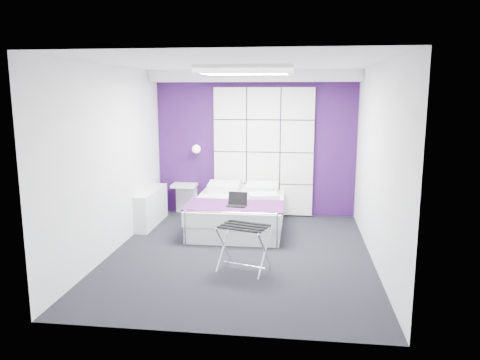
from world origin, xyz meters
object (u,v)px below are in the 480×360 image
object	(u,v)px
radiator	(151,207)
bed	(239,213)
wall_lamp	(197,149)
luggage_rack	(244,248)
laptop	(237,203)
nightstand	(184,185)

from	to	relation	value
radiator	bed	world-z (taller)	bed
wall_lamp	luggage_rack	xyz separation A→B (m)	(1.17, -2.63, -0.93)
luggage_rack	laptop	distance (m)	1.35
radiator	nightstand	distance (m)	0.86
bed	luggage_rack	world-z (taller)	bed
wall_lamp	radiator	size ratio (longest dim) A/B	0.12
radiator	bed	xyz separation A→B (m)	(1.51, -0.08, -0.03)
radiator	nightstand	bearing A→B (deg)	60.59
radiator	laptop	xyz separation A→B (m)	(1.55, -0.57, 0.26)
luggage_rack	laptop	size ratio (longest dim) A/B	2.00
nightstand	luggage_rack	world-z (taller)	luggage_rack
wall_lamp	radiator	xyz separation A→B (m)	(-0.64, -0.76, -0.92)
bed	nightstand	size ratio (longest dim) A/B	4.08
radiator	laptop	distance (m)	1.67
laptop	wall_lamp	bearing A→B (deg)	129.72
bed	luggage_rack	xyz separation A→B (m)	(0.30, -1.79, 0.02)
nightstand	luggage_rack	distance (m)	2.95
nightstand	radiator	bearing A→B (deg)	-119.41
luggage_rack	radiator	bearing A→B (deg)	151.69
nightstand	laptop	size ratio (longest dim) A/B	1.52
nightstand	laptop	world-z (taller)	laptop
radiator	laptop	bearing A→B (deg)	-20.30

